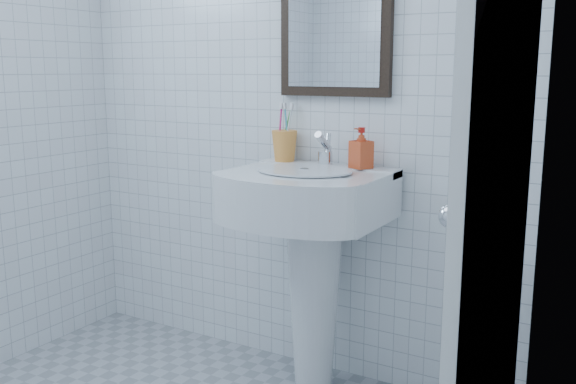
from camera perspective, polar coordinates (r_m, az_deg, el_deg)
The scene contains 10 objects.
wall_back at distance 2.87m, azimuth -0.40°, elevation 8.82°, with size 2.20×0.02×2.50m, color white.
wall_right at distance 1.32m, azimuth 14.19°, elevation 6.10°, with size 0.02×2.40×2.50m, color white.
washbasin at distance 2.65m, azimuth 2.10°, elevation -4.56°, with size 0.63×0.46×0.96m.
faucet at distance 2.68m, azimuth 3.31°, elevation 3.61°, with size 0.06×0.13×0.15m.
toothbrush_cup at distance 2.80m, azimuth -0.31°, elevation 4.12°, with size 0.11×0.11×0.13m, color orange, non-canonical shape.
soap_dispenser at distance 2.61m, azimuth 6.52°, elevation 3.91°, with size 0.07×0.08×0.17m, color red.
wall_mirror at distance 2.73m, azimuth 4.20°, elevation 14.98°, with size 0.50×0.04×0.62m.
bathroom_door at distance 1.89m, azimuth 17.98°, elevation -0.43°, with size 0.04×0.80×2.00m, color silver.
towel_ring at distance 2.01m, azimuth 18.33°, elevation 1.66°, with size 0.18×0.18×0.01m, color silver.
hand_towel at distance 2.05m, azimuth 17.48°, elevation -3.27°, with size 0.03×0.16×0.38m, color beige.
Camera 1 is at (1.47, -1.26, 1.35)m, focal length 40.00 mm.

